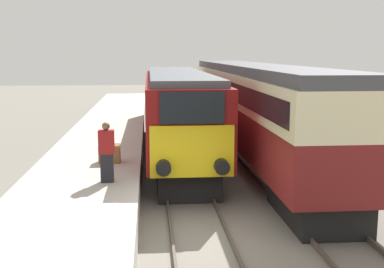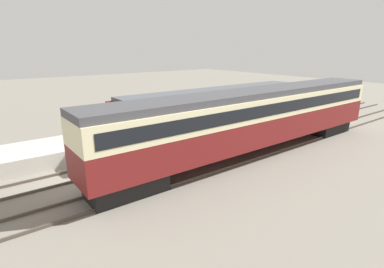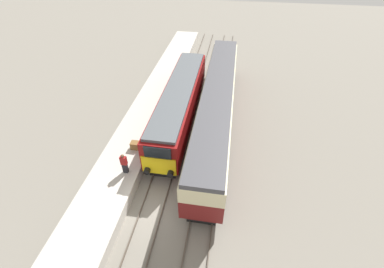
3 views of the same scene
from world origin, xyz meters
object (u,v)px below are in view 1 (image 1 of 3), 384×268
Objects in this scene: locomotive at (177,109)px; person_on_platform at (107,152)px; passenger_carriage at (252,100)px; luggage_crate at (110,154)px.

locomotive is 9.11× the size of person_on_platform.
passenger_carriage is (3.40, -0.02, 0.36)m from locomotive.
locomotive is 6.01m from luggage_crate.
luggage_crate is at bearing -115.87° from locomotive.
passenger_carriage is 8.11m from luggage_crate.
passenger_carriage reaches higher than person_on_platform.
person_on_platform reaches higher than luggage_crate.
person_on_platform is 2.47× the size of luggage_crate.
luggage_crate is at bearing -138.37° from passenger_carriage.
person_on_platform is at bearing -126.64° from passenger_carriage.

